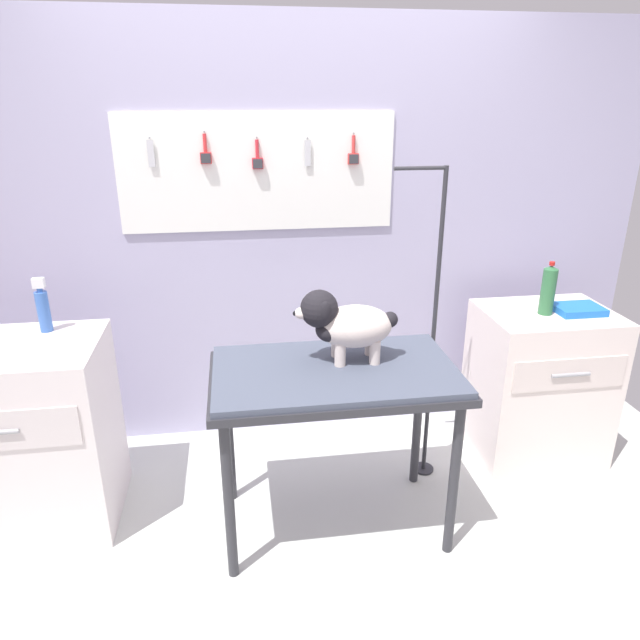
{
  "coord_description": "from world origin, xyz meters",
  "views": [
    {
      "loc": [
        -0.32,
        -1.85,
        1.9
      ],
      "look_at": [
        0.0,
        0.3,
        1.05
      ],
      "focal_mm": 32.4,
      "sensor_mm": 36.0,
      "label": 1
    }
  ],
  "objects_px": {
    "dog": "(345,323)",
    "soda_bottle": "(548,290)",
    "grooming_arm": "(431,343)",
    "spray_bottle_short": "(43,308)",
    "cabinet_right": "(539,383)",
    "counter_left": "(21,436)",
    "grooming_table": "(335,385)"
  },
  "relations": [
    {
      "from": "dog",
      "to": "soda_bottle",
      "type": "relative_size",
      "value": 1.63
    },
    {
      "from": "dog",
      "to": "cabinet_right",
      "type": "xyz_separation_m",
      "value": [
        1.17,
        0.37,
        -0.57
      ]
    },
    {
      "from": "cabinet_right",
      "to": "spray_bottle_short",
      "type": "distance_m",
      "value": 2.56
    },
    {
      "from": "counter_left",
      "to": "soda_bottle",
      "type": "distance_m",
      "value": 2.65
    },
    {
      "from": "grooming_table",
      "to": "cabinet_right",
      "type": "xyz_separation_m",
      "value": [
        1.22,
        0.44,
        -0.31
      ]
    },
    {
      "from": "grooming_table",
      "to": "soda_bottle",
      "type": "bearing_deg",
      "value": 19.54
    },
    {
      "from": "dog",
      "to": "soda_bottle",
      "type": "height_order",
      "value": "dog"
    },
    {
      "from": "grooming_arm",
      "to": "cabinet_right",
      "type": "relative_size",
      "value": 1.92
    },
    {
      "from": "grooming_table",
      "to": "dog",
      "type": "relative_size",
      "value": 2.34
    },
    {
      "from": "grooming_arm",
      "to": "spray_bottle_short",
      "type": "xyz_separation_m",
      "value": [
        -1.81,
        0.08,
        0.25
      ]
    },
    {
      "from": "grooming_arm",
      "to": "spray_bottle_short",
      "type": "bearing_deg",
      "value": 177.41
    },
    {
      "from": "grooming_table",
      "to": "dog",
      "type": "xyz_separation_m",
      "value": [
        0.05,
        0.07,
        0.26
      ]
    },
    {
      "from": "soda_bottle",
      "to": "grooming_table",
      "type": "bearing_deg",
      "value": -160.46
    },
    {
      "from": "grooming_table",
      "to": "cabinet_right",
      "type": "distance_m",
      "value": 1.34
    },
    {
      "from": "dog",
      "to": "cabinet_right",
      "type": "distance_m",
      "value": 1.35
    },
    {
      "from": "grooming_arm",
      "to": "cabinet_right",
      "type": "bearing_deg",
      "value": 9.1
    },
    {
      "from": "dog",
      "to": "soda_bottle",
      "type": "bearing_deg",
      "value": 17.16
    },
    {
      "from": "dog",
      "to": "grooming_table",
      "type": "bearing_deg",
      "value": -126.82
    },
    {
      "from": "grooming_arm",
      "to": "grooming_table",
      "type": "bearing_deg",
      "value": -148.43
    },
    {
      "from": "grooming_table",
      "to": "soda_bottle",
      "type": "height_order",
      "value": "soda_bottle"
    },
    {
      "from": "dog",
      "to": "cabinet_right",
      "type": "height_order",
      "value": "dog"
    },
    {
      "from": "grooming_arm",
      "to": "counter_left",
      "type": "xyz_separation_m",
      "value": [
        -1.96,
        -0.08,
        -0.3
      ]
    },
    {
      "from": "cabinet_right",
      "to": "spray_bottle_short",
      "type": "bearing_deg",
      "value": -179.39
    },
    {
      "from": "dog",
      "to": "spray_bottle_short",
      "type": "xyz_separation_m",
      "value": [
        -1.32,
        0.35,
        0.01
      ]
    },
    {
      "from": "cabinet_right",
      "to": "counter_left",
      "type": "bearing_deg",
      "value": -175.97
    },
    {
      "from": "counter_left",
      "to": "spray_bottle_short",
      "type": "bearing_deg",
      "value": 47.81
    },
    {
      "from": "cabinet_right",
      "to": "spray_bottle_short",
      "type": "height_order",
      "value": "spray_bottle_short"
    },
    {
      "from": "dog",
      "to": "counter_left",
      "type": "xyz_separation_m",
      "value": [
        -1.47,
        0.19,
        -0.54
      ]
    },
    {
      "from": "cabinet_right",
      "to": "dog",
      "type": "bearing_deg",
      "value": -162.33
    },
    {
      "from": "grooming_arm",
      "to": "spray_bottle_short",
      "type": "relative_size",
      "value": 6.37
    },
    {
      "from": "spray_bottle_short",
      "to": "soda_bottle",
      "type": "bearing_deg",
      "value": 0.06
    },
    {
      "from": "grooming_table",
      "to": "dog",
      "type": "bearing_deg",
      "value": 53.18
    }
  ]
}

